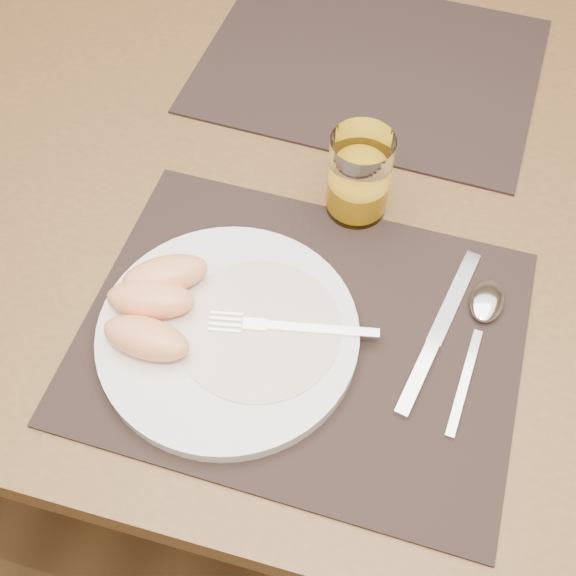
# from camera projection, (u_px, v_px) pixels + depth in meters

# --- Properties ---
(ground) EXTENTS (5.00, 5.00, 0.00)m
(ground) POSITION_uv_depth(u_px,v_px,m) (317.00, 427.00, 1.50)
(ground) COLOR brown
(ground) RESTS_ON ground
(table) EXTENTS (1.40, 0.90, 0.75)m
(table) POSITION_uv_depth(u_px,v_px,m) (334.00, 225.00, 0.94)
(table) COLOR brown
(table) RESTS_ON ground
(placemat_near) EXTENTS (0.46, 0.36, 0.00)m
(placemat_near) POSITION_uv_depth(u_px,v_px,m) (301.00, 335.00, 0.75)
(placemat_near) COLOR black
(placemat_near) RESTS_ON table
(placemat_far) EXTENTS (0.47, 0.37, 0.00)m
(placemat_far) POSITION_uv_depth(u_px,v_px,m) (370.00, 65.00, 0.99)
(placemat_far) COLOR black
(placemat_far) RESTS_ON table
(plate) EXTENTS (0.27, 0.27, 0.02)m
(plate) POSITION_uv_depth(u_px,v_px,m) (228.00, 334.00, 0.74)
(plate) COLOR white
(plate) RESTS_ON placemat_near
(plate_dressing) EXTENTS (0.17, 0.17, 0.00)m
(plate_dressing) POSITION_uv_depth(u_px,v_px,m) (259.00, 328.00, 0.74)
(plate_dressing) COLOR white
(plate_dressing) RESTS_ON plate
(fork) EXTENTS (0.17, 0.05, 0.00)m
(fork) POSITION_uv_depth(u_px,v_px,m) (278.00, 326.00, 0.74)
(fork) COLOR silver
(fork) RESTS_ON plate
(knife) EXTENTS (0.06, 0.22, 0.01)m
(knife) POSITION_uv_depth(u_px,v_px,m) (433.00, 343.00, 0.74)
(knife) COLOR silver
(knife) RESTS_ON placemat_near
(spoon) EXTENTS (0.04, 0.19, 0.01)m
(spoon) POSITION_uv_depth(u_px,v_px,m) (484.00, 312.00, 0.76)
(spoon) COLOR silver
(spoon) RESTS_ON placemat_near
(juice_glass) EXTENTS (0.07, 0.07, 0.11)m
(juice_glass) POSITION_uv_depth(u_px,v_px,m) (359.00, 179.00, 0.81)
(juice_glass) COLOR white
(juice_glass) RESTS_ON placemat_near
(grapefruit_wedges) EXTENTS (0.11, 0.14, 0.04)m
(grapefruit_wedges) POSITION_uv_depth(u_px,v_px,m) (154.00, 303.00, 0.73)
(grapefruit_wedges) COLOR #FFA668
(grapefruit_wedges) RESTS_ON plate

